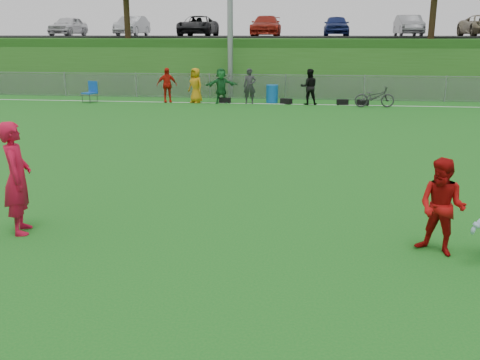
% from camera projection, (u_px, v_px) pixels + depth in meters
% --- Properties ---
extents(ground, '(120.00, 120.00, 0.00)m').
position_uv_depth(ground, '(231.00, 246.00, 8.73)').
color(ground, '#15651A').
rests_on(ground, ground).
extents(sideline_far, '(60.00, 0.10, 0.01)m').
position_uv_depth(sideline_far, '(283.00, 104.00, 25.93)').
color(sideline_far, white).
rests_on(sideline_far, ground).
extents(fence, '(58.00, 0.06, 1.30)m').
position_uv_depth(fence, '(285.00, 87.00, 27.67)').
color(fence, gray).
rests_on(fence, ground).
extents(berm, '(120.00, 18.00, 3.00)m').
position_uv_depth(berm, '(293.00, 59.00, 37.96)').
color(berm, '#235417').
rests_on(berm, ground).
extents(parking_lot, '(120.00, 12.00, 0.10)m').
position_uv_depth(parking_lot, '(294.00, 37.00, 39.46)').
color(parking_lot, black).
rests_on(parking_lot, berm).
extents(car_row, '(32.04, 5.18, 1.44)m').
position_uv_depth(car_row, '(278.00, 26.00, 38.44)').
color(car_row, silver).
rests_on(car_row, parking_lot).
extents(spectator_row, '(7.96, 1.00, 1.69)m').
position_uv_depth(spectator_row, '(229.00, 86.00, 26.03)').
color(spectator_row, red).
rests_on(spectator_row, ground).
extents(gear_bags, '(7.26, 0.53, 0.26)m').
position_uv_depth(gear_bags, '(303.00, 102.00, 25.88)').
color(gear_bags, black).
rests_on(gear_bags, ground).
extents(player_red_left, '(0.69, 0.83, 1.95)m').
position_uv_depth(player_red_left, '(17.00, 178.00, 9.09)').
color(player_red_left, red).
rests_on(player_red_left, ground).
extents(player_red_center, '(0.94, 0.90, 1.53)m').
position_uv_depth(player_red_center, '(442.00, 207.00, 8.24)').
color(player_red_center, '#A70B0B').
rests_on(player_red_center, ground).
extents(recycling_bin, '(0.65, 0.65, 0.87)m').
position_uv_depth(recycling_bin, '(272.00, 94.00, 26.37)').
color(recycling_bin, '#1058B1').
rests_on(recycling_bin, ground).
extents(camp_chair, '(0.75, 0.76, 1.03)m').
position_uv_depth(camp_chair, '(90.00, 96.00, 26.50)').
color(camp_chair, '#1049B0').
rests_on(camp_chair, ground).
extents(bicycle, '(1.89, 0.82, 0.96)m').
position_uv_depth(bicycle, '(375.00, 97.00, 24.74)').
color(bicycle, '#29292B').
rests_on(bicycle, ground).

